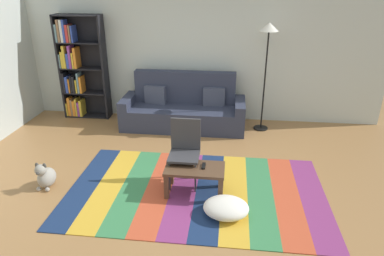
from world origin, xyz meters
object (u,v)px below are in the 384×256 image
at_px(coffee_table, 195,172).
at_px(pouf, 226,208).
at_px(folding_chair, 185,147).
at_px(dog, 46,176).
at_px(tv_remote, 204,166).
at_px(standing_lamp, 268,42).
at_px(couch, 184,109).
at_px(bookshelf, 78,69).

distance_m(coffee_table, pouf, 0.63).
distance_m(pouf, folding_chair, 1.00).
height_order(dog, tv_remote, tv_remote).
relative_size(tv_remote, folding_chair, 0.17).
bearing_deg(dog, folding_chair, 10.92).
xyz_separation_m(coffee_table, tv_remote, (0.11, 0.04, 0.08)).
xyz_separation_m(dog, folding_chair, (1.84, 0.35, 0.37)).
height_order(standing_lamp, tv_remote, standing_lamp).
bearing_deg(pouf, coffee_table, 134.21).
bearing_deg(coffee_table, couch, 101.53).
distance_m(tv_remote, folding_chair, 0.39).
bearing_deg(coffee_table, dog, -177.51).
xyz_separation_m(standing_lamp, tv_remote, (-0.89, -2.20, -1.21)).
bearing_deg(coffee_table, folding_chair, 121.34).
height_order(pouf, folding_chair, folding_chair).
height_order(coffee_table, dog, dog).
distance_m(pouf, dog, 2.44).
xyz_separation_m(couch, coffee_table, (0.45, -2.20, -0.03)).
height_order(couch, dog, couch).
xyz_separation_m(bookshelf, dog, (0.56, -2.57, -0.81)).
height_order(pouf, standing_lamp, standing_lamp).
height_order(coffee_table, standing_lamp, standing_lamp).
height_order(couch, pouf, couch).
height_order(couch, coffee_table, couch).
bearing_deg(bookshelf, couch, -7.65).
xyz_separation_m(couch, tv_remote, (0.56, -2.17, 0.05)).
relative_size(dog, folding_chair, 0.44).
relative_size(couch, coffee_table, 2.97).
height_order(coffee_table, folding_chair, folding_chair).
distance_m(couch, bookshelf, 2.22).
distance_m(couch, dog, 2.77).
distance_m(pouf, standing_lamp, 3.11).
xyz_separation_m(coffee_table, folding_chair, (-0.16, 0.27, 0.23)).
bearing_deg(tv_remote, standing_lamp, 68.32).
xyz_separation_m(bookshelf, standing_lamp, (3.56, -0.25, 0.63)).
xyz_separation_m(coffee_table, pouf, (0.42, -0.43, -0.20)).
bearing_deg(couch, standing_lamp, 1.15).
relative_size(couch, dog, 5.69).
xyz_separation_m(couch, bookshelf, (-2.11, 0.28, 0.64)).
distance_m(pouf, tv_remote, 0.63).
relative_size(bookshelf, dog, 5.00).
xyz_separation_m(tv_remote, folding_chair, (-0.27, 0.23, 0.15)).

